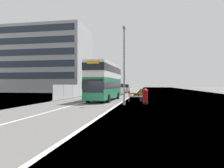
{
  "coord_description": "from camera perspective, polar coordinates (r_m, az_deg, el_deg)",
  "views": [
    {
      "loc": [
        5.24,
        -20.52,
        2.14
      ],
      "look_at": [
        0.75,
        4.4,
        2.2
      ],
      "focal_mm": 32.48,
      "sensor_mm": 36.0,
      "label": 1
    }
  ],
  "objects": [
    {
      "name": "ground",
      "position": [
        21.26,
        -2.61,
        -6.04
      ],
      "size": [
        140.0,
        280.0,
        0.1
      ],
      "color": "#565451"
    },
    {
      "name": "double_decker_bus",
      "position": [
        27.31,
        -2.05,
        0.87
      ],
      "size": [
        3.07,
        10.82,
        4.92
      ],
      "color": "#1E6B47",
      "rests_on": "ground"
    },
    {
      "name": "lamppost_foreground",
      "position": [
        21.16,
        3.43,
        4.49
      ],
      "size": [
        0.29,
        0.7,
        8.15
      ],
      "color": "gray",
      "rests_on": "ground"
    },
    {
      "name": "red_pillar_postbox",
      "position": [
        22.47,
        9.36,
        -3.21
      ],
      "size": [
        0.6,
        0.6,
        1.7
      ],
      "color": "black",
      "rests_on": "ground"
    },
    {
      "name": "roadworks_barrier",
      "position": [
        25.66,
        6.76,
        -3.38
      ],
      "size": [
        1.94,
        0.48,
        1.08
      ],
      "color": "orange",
      "rests_on": "ground"
    },
    {
      "name": "construction_site_fence",
      "position": [
        37.77,
        -8.27,
        -1.8
      ],
      "size": [
        0.44,
        24.0,
        2.17
      ],
      "color": "#A8AAAD",
      "rests_on": "ground"
    },
    {
      "name": "car_oncoming_near",
      "position": [
        44.99,
        2.33,
        -1.48
      ],
      "size": [
        2.05,
        4.56,
        2.33
      ],
      "color": "silver",
      "rests_on": "ground"
    },
    {
      "name": "car_receding_mid",
      "position": [
        52.07,
        3.82,
        -1.37
      ],
      "size": [
        2.05,
        4.37,
        2.19
      ],
      "color": "gray",
      "rests_on": "ground"
    },
    {
      "name": "car_receding_far",
      "position": [
        59.39,
        0.94,
        -1.16
      ],
      "size": [
        1.96,
        3.92,
        2.32
      ],
      "color": "black",
      "rests_on": "ground"
    },
    {
      "name": "bare_tree_far_verge_near",
      "position": [
        65.99,
        -7.96,
        0.31
      ],
      "size": [
        3.08,
        3.14,
        4.95
      ],
      "color": "#4C3D2D",
      "rests_on": "ground"
    },
    {
      "name": "bare_tree_far_verge_mid",
      "position": [
        64.7,
        -9.54,
        0.25
      ],
      "size": [
        2.86,
        2.59,
        5.71
      ],
      "color": "#4C3D2D",
      "rests_on": "ground"
    },
    {
      "name": "pedestrian_at_kerb",
      "position": [
        26.52,
        8.07,
        -2.93
      ],
      "size": [
        0.34,
        0.34,
        1.69
      ],
      "color": "#2D3342",
      "rests_on": "ground"
    },
    {
      "name": "backdrop_office_block",
      "position": [
        64.07,
        -18.85,
        6.26
      ],
      "size": [
        26.71,
        14.34,
        18.54
      ],
      "color": "#9EA0A3",
      "rests_on": "ground"
    }
  ]
}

